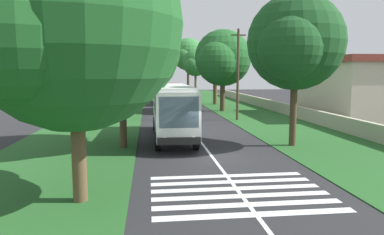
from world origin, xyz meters
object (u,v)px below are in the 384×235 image
trailing_car_2 (159,98)px  trailing_car_3 (180,95)px  roadside_tree_right_1 (221,60)px  roadside_tree_right_0 (293,44)px  trailing_car_1 (161,100)px  roadside_tree_left_2 (131,53)px  roadside_building (351,86)px  roadside_tree_right_2 (187,55)px  roadside_tree_left_4 (140,58)px  roadside_tree_left_1 (130,62)px  coach_bus (172,108)px  utility_pole (238,73)px  trailing_car_0 (191,106)px  roadside_tree_left_3 (71,28)px  roadside_tree_left_0 (119,50)px  roadside_tree_right_4 (214,61)px  trailing_minibus_0 (174,88)px  roadside_tree_right_3 (195,64)px

trailing_car_2 → trailing_car_3: bearing=-36.0°
trailing_car_2 → roadside_tree_right_1: size_ratio=0.44×
trailing_car_3 → roadside_tree_right_0: bearing=-175.3°
trailing_car_1 → roadside_tree_left_2: 12.99m
roadside_building → roadside_tree_right_2: bearing=16.0°
trailing_car_2 → roadside_tree_left_4: (21.68, 3.32, 7.09)m
trailing_car_2 → roadside_tree_left_1: (-5.98, 4.17, 5.41)m
coach_bus → trailing_car_2: (32.98, -0.00, -1.48)m
roadside_tree_left_2 → trailing_car_2: bearing=-11.9°
coach_bus → utility_pole: 11.78m
coach_bus → trailing_car_0: 18.12m
trailing_car_2 → roadside_tree_left_3: bearing=174.6°
trailing_car_2 → roadside_tree_left_4: 23.05m
trailing_car_0 → coach_bus: bearing=169.2°
roadside_tree_left_0 → roadside_tree_right_1: (20.38, -10.39, 0.17)m
roadside_tree_right_0 → roadside_tree_right_2: 59.09m
trailing_car_1 → roadside_tree_left_4: roadside_tree_left_4 is taller
utility_pole → trailing_car_0: bearing=22.6°
roadside_tree_right_0 → roadside_tree_right_1: bearing=0.6°
trailing_car_0 → roadside_tree_left_0: 22.11m
roadside_tree_left_3 → roadside_tree_right_2: size_ratio=0.82×
coach_bus → trailing_car_2: bearing=-0.0°
roadside_tree_left_2 → trailing_car_3: bearing=-18.4°
roadside_tree_right_4 → trailing_car_3: bearing=19.9°
trailing_minibus_0 → roadside_tree_right_2: 9.52m
trailing_car_2 → trailing_car_3: same height
trailing_car_0 → roadside_tree_left_0: size_ratio=0.44×
trailing_car_2 → roadside_tree_right_2: (22.49, -7.01, 7.80)m
roadside_tree_right_2 → roadside_tree_right_3: (-8.47, -0.59, -2.03)m
trailing_car_2 → roadside_tree_left_0: 36.16m
roadside_building → trailing_car_3: bearing=30.6°
roadside_tree_left_1 → roadside_tree_left_2: size_ratio=0.93×
trailing_car_2 → coach_bus: bearing=180.0°
roadside_tree_right_4 → roadside_tree_left_3: bearing=162.8°
trailing_car_3 → roadside_tree_right_3: (8.85, -3.85, 5.77)m
coach_bus → trailing_minibus_0: (49.89, -3.62, -0.60)m
trailing_minibus_0 → roadside_tree_right_3: roadside_tree_right_3 is taller
trailing_car_1 → roadside_tree_left_4: bearing=7.2°
roadside_tree_right_3 → roadside_building: bearing=-161.3°
roadside_tree_left_2 → roadside_tree_right_3: (30.74, -11.13, -0.32)m
roadside_tree_left_4 → trailing_car_2: bearing=-171.3°
roadside_tree_right_4 → trailing_car_2: bearing=52.3°
coach_bus → roadside_tree_left_3: bearing=160.6°
trailing_minibus_0 → roadside_tree_left_2: (-33.63, 7.15, 5.21)m
roadside_tree_left_1 → roadside_tree_right_3: 23.21m
coach_bus → roadside_tree_left_1: size_ratio=1.22×
trailing_car_3 → trailing_car_2: bearing=144.0°
roadside_tree_left_2 → roadside_tree_right_1: size_ratio=1.01×
roadside_tree_left_1 → roadside_building: bearing=-123.6°
coach_bus → trailing_car_1: size_ratio=2.60×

